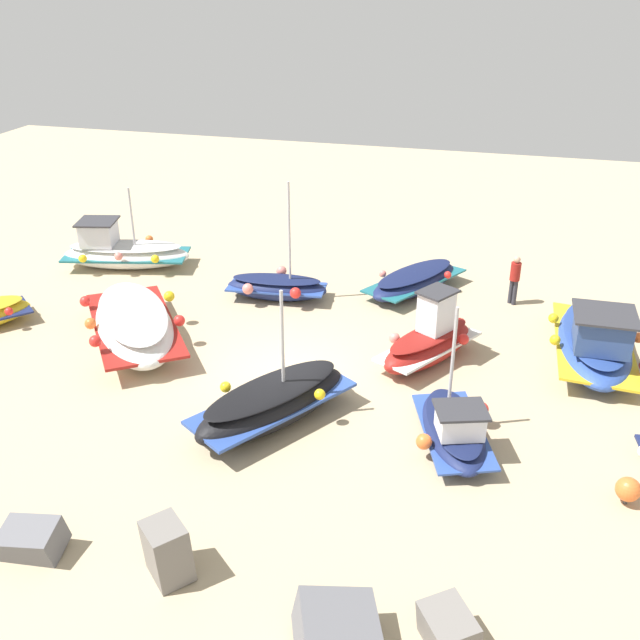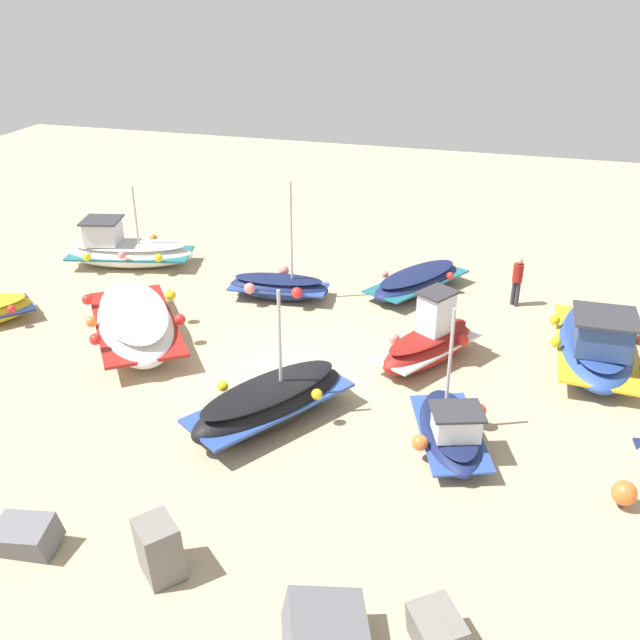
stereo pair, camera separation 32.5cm
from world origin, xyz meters
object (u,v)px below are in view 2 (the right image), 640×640
fishing_boat_6 (135,323)px  person_walking (517,278)px  fishing_boat_0 (451,430)px  fishing_boat_2 (279,286)px  fishing_boat_8 (429,342)px  mooring_buoy_0 (624,493)px  fishing_boat_9 (270,402)px  fishing_boat_3 (596,344)px  fishing_boat_7 (417,281)px  fishing_boat_4 (127,250)px

fishing_boat_6 → person_walking: bearing=-98.8°
fishing_boat_0 → fishing_boat_2: 9.11m
fishing_boat_8 → mooring_buoy_0: (-4.65, 4.78, -0.27)m
fishing_boat_9 → person_walking: size_ratio=2.70×
fishing_boat_8 → fishing_boat_6: bearing=128.2°
fishing_boat_3 → fishing_boat_6: 12.90m
fishing_boat_2 → fishing_boat_9: fishing_boat_2 is taller
fishing_boat_0 → fishing_boat_6: size_ratio=0.65×
fishing_boat_7 → person_walking: person_walking is taller
fishing_boat_8 → fishing_boat_3: bearing=-44.0°
fishing_boat_0 → fishing_boat_7: (2.13, -8.28, -0.03)m
fishing_boat_9 → fishing_boat_3: bearing=156.5°
fishing_boat_6 → fishing_boat_8: bearing=-119.5°
fishing_boat_0 → mooring_buoy_0: 3.77m
fishing_boat_3 → fishing_boat_4: 16.14m
fishing_boat_3 → mooring_buoy_0: bearing=1.9°
fishing_boat_3 → fishing_boat_4: size_ratio=1.02×
fishing_boat_0 → fishing_boat_4: 14.74m
fishing_boat_7 → fishing_boat_9: (2.09, 8.55, 0.17)m
fishing_boat_2 → fishing_boat_9: (-2.15, 6.77, 0.13)m
fishing_boat_2 → fishing_boat_8: bearing=145.9°
fishing_boat_7 → fishing_boat_6: bearing=158.1°
fishing_boat_2 → fishing_boat_3: fishing_boat_2 is taller
fishing_boat_6 → fishing_boat_3: bearing=-116.7°
fishing_boat_0 → fishing_boat_7: 8.55m
fishing_boat_8 → mooring_buoy_0: bearing=-105.0°
fishing_boat_6 → mooring_buoy_0: 13.51m
fishing_boat_9 → fishing_boat_8: bearing=173.5°
fishing_boat_3 → fishing_boat_9: bearing=-56.7°
fishing_boat_7 → fishing_boat_9: bearing=-163.8°
fishing_boat_7 → fishing_boat_2: bearing=142.7°
fishing_boat_9 → mooring_buoy_0: (-7.82, 0.86, -0.20)m
fishing_boat_7 → fishing_boat_9: size_ratio=0.94×
fishing_boat_7 → fishing_boat_8: 4.75m
fishing_boat_3 → fishing_boat_9: 9.11m
fishing_boat_3 → fishing_boat_7: 6.44m
fishing_boat_2 → fishing_boat_7: (-4.24, -1.77, -0.03)m
fishing_boat_0 → fishing_boat_6: fishing_boat_0 is taller
fishing_boat_6 → fishing_boat_7: 9.22m
fishing_boat_3 → mooring_buoy_0: size_ratio=7.96×
fishing_boat_4 → person_walking: bearing=168.3°
fishing_boat_4 → mooring_buoy_0: 18.42m
fishing_boat_0 → fishing_boat_4: bearing=-140.2°
fishing_boat_2 → fishing_boat_6: 4.94m
fishing_boat_0 → fishing_boat_4: (12.58, -7.69, 0.17)m
fishing_boat_0 → fishing_boat_3: bearing=126.9°
fishing_boat_6 → mooring_buoy_0: (-12.99, 3.71, -0.21)m
fishing_boat_0 → fishing_boat_7: size_ratio=0.84×
fishing_boat_2 → fishing_boat_4: 6.32m
fishing_boat_0 → fishing_boat_7: bearing=175.7°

